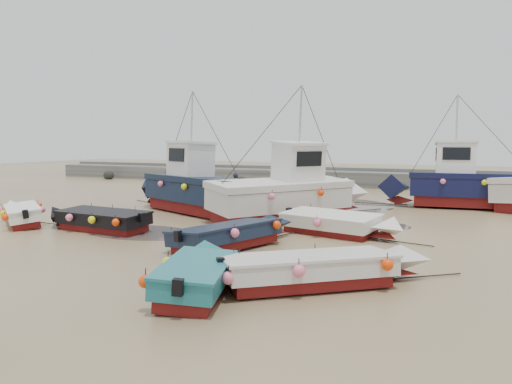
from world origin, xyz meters
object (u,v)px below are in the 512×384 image
at_px(dinghy_1, 235,232).
at_px(dinghy_2, 199,270).
at_px(dinghy_3, 322,266).
at_px(dinghy_5, 339,221).
at_px(dinghy_0, 23,211).
at_px(cabin_boat_1, 291,191).
at_px(cabin_boat_0, 192,186).
at_px(dinghy_4, 97,217).
at_px(person, 236,205).
at_px(cabin_boat_2, 460,183).

height_order(dinghy_1, dinghy_2, same).
bearing_deg(dinghy_3, dinghy_5, 152.68).
bearing_deg(dinghy_0, dinghy_3, -67.63).
bearing_deg(cabin_boat_1, dinghy_1, -52.68).
xyz_separation_m(dinghy_0, dinghy_2, (12.36, -5.43, 0.01)).
bearing_deg(dinghy_5, cabin_boat_0, -96.36).
bearing_deg(cabin_boat_1, dinghy_4, -102.13).
bearing_deg(person, dinghy_0, 44.59).
bearing_deg(dinghy_5, cabin_boat_1, -120.18).
relative_size(cabin_boat_2, person, 5.19).
relative_size(dinghy_2, dinghy_5, 0.88).
distance_m(dinghy_0, cabin_boat_2, 22.27).
xyz_separation_m(dinghy_0, cabin_boat_0, (4.94, 6.32, 0.78)).
distance_m(dinghy_5, cabin_boat_2, 11.26).
xyz_separation_m(cabin_boat_1, person, (-4.69, 3.53, -1.34)).
xyz_separation_m(dinghy_2, cabin_boat_0, (-7.43, 11.76, 0.78)).
xyz_separation_m(dinghy_2, dinghy_3, (2.62, 1.72, -0.02)).
relative_size(dinghy_3, person, 3.10).
xyz_separation_m(dinghy_2, cabin_boat_2, (5.17, 19.14, 0.80)).
relative_size(dinghy_0, dinghy_2, 0.93).
bearing_deg(dinghy_0, cabin_boat_2, -15.71).
xyz_separation_m(dinghy_3, cabin_boat_0, (-10.05, 10.04, 0.80)).
xyz_separation_m(dinghy_5, cabin_boat_0, (-8.63, 3.12, 0.79)).
height_order(dinghy_3, cabin_boat_0, cabin_boat_0).
height_order(dinghy_3, person, dinghy_3).
bearing_deg(cabin_boat_1, dinghy_3, -31.29).
bearing_deg(person, cabin_boat_2, -176.05).
height_order(dinghy_0, dinghy_3, same).
bearing_deg(cabin_boat_1, dinghy_2, -46.56).
height_order(dinghy_2, cabin_boat_2, cabin_boat_2).
relative_size(dinghy_2, person, 2.86).
distance_m(dinghy_0, dinghy_5, 13.94).
distance_m(cabin_boat_0, person, 3.74).
distance_m(cabin_boat_1, person, 6.02).
relative_size(cabin_boat_0, cabin_boat_1, 1.10).
height_order(cabin_boat_0, cabin_boat_2, same).
distance_m(dinghy_1, person, 11.36).
height_order(dinghy_2, dinghy_5, same).
relative_size(dinghy_2, cabin_boat_1, 0.60).
distance_m(dinghy_1, dinghy_5, 4.56).
relative_size(dinghy_5, cabin_boat_2, 0.63).
height_order(dinghy_4, cabin_boat_1, cabin_boat_1).
distance_m(dinghy_3, dinghy_5, 7.06).
height_order(dinghy_0, person, dinghy_0).
bearing_deg(cabin_boat_2, dinghy_5, 153.48).
bearing_deg(dinghy_4, cabin_boat_2, -40.82).
relative_size(dinghy_3, cabin_boat_2, 0.60).
bearing_deg(dinghy_5, dinghy_0, -63.21).
relative_size(dinghy_5, cabin_boat_0, 0.62).
bearing_deg(dinghy_3, dinghy_1, -167.13).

